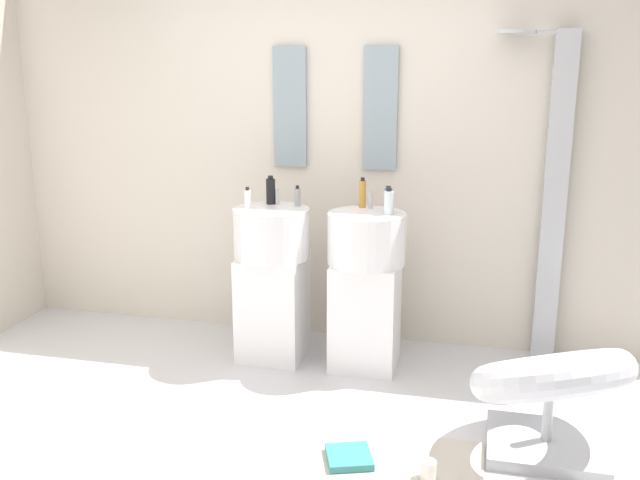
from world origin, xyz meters
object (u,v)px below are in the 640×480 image
object	(u,v)px
shower_column	(552,193)
lounge_chair	(550,385)
soap_bottle_amber	(362,193)
coffee_mug	(428,470)
soap_bottle_clear	(389,202)
soap_bottle_grey	(297,197)
pedestal_sink_left	(272,278)
soap_bottle_blue	(388,201)
pedestal_sink_right	(366,285)
soap_bottle_black	(271,191)
soap_bottle_white	(248,199)
magazine_teal	(349,457)

from	to	relation	value
shower_column	lounge_chair	distance (m)	1.39
shower_column	soap_bottle_amber	world-z (taller)	shower_column
coffee_mug	soap_bottle_clear	distance (m)	1.59
soap_bottle_clear	soap_bottle_grey	bearing A→B (deg)	168.82
pedestal_sink_left	soap_bottle_amber	distance (m)	0.78
coffee_mug	soap_bottle_blue	bearing A→B (deg)	107.43
pedestal_sink_right	soap_bottle_black	world-z (taller)	soap_bottle_black
soap_bottle_white	magazine_teal	bearing A→B (deg)	-51.73
shower_column	magazine_teal	bearing A→B (deg)	-122.45
soap_bottle_black	soap_bottle_amber	world-z (taller)	soap_bottle_amber
soap_bottle_blue	soap_bottle_amber	distance (m)	0.22
pedestal_sink_left	soap_bottle_white	size ratio (longest dim) A/B	8.23
pedestal_sink_right	lounge_chair	size ratio (longest dim) A/B	1.00
lounge_chair	shower_column	bearing A→B (deg)	87.87
soap_bottle_blue	shower_column	bearing A→B (deg)	20.40
shower_column	soap_bottle_amber	size ratio (longest dim) A/B	10.96
soap_bottle_clear	soap_bottle_amber	xyz separation A→B (m)	(-0.19, 0.18, 0.01)
magazine_teal	soap_bottle_amber	xyz separation A→B (m)	(-0.18, 1.29, 1.04)
soap_bottle_black	soap_bottle_blue	size ratio (longest dim) A/B	1.11
coffee_mug	soap_bottle_white	distance (m)	1.97
pedestal_sink_right	soap_bottle_clear	size ratio (longest dim) A/B	6.72
magazine_teal	pedestal_sink_right	bearing A→B (deg)	76.73
soap_bottle_white	soap_bottle_amber	size ratio (longest dim) A/B	0.70
magazine_teal	soap_bottle_blue	bearing A→B (deg)	70.64
coffee_mug	soap_bottle_amber	world-z (taller)	soap_bottle_amber
shower_column	soap_bottle_white	xyz separation A→B (m)	(-1.83, -0.42, -0.04)
pedestal_sink_left	soap_bottle_grey	size ratio (longest dim) A/B	8.27
pedestal_sink_right	soap_bottle_black	size ratio (longest dim) A/B	5.98
shower_column	soap_bottle_black	size ratio (longest dim) A/B	11.34
coffee_mug	soap_bottle_grey	bearing A→B (deg)	126.75
pedestal_sink_left	soap_bottle_amber	bearing A→B (deg)	17.14
pedestal_sink_left	soap_bottle_clear	world-z (taller)	soap_bottle_clear
lounge_chair	soap_bottle_amber	size ratio (longest dim) A/B	5.77
pedestal_sink_left	soap_bottle_blue	size ratio (longest dim) A/B	6.63
pedestal_sink_left	soap_bottle_amber	xyz separation A→B (m)	(0.54, 0.17, 0.54)
pedestal_sink_left	soap_bottle_clear	bearing A→B (deg)	-0.66
pedestal_sink_right	soap_bottle_black	xyz separation A→B (m)	(-0.64, 0.13, 0.54)
shower_column	soap_bottle_amber	distance (m)	1.17
lounge_chair	magazine_teal	size ratio (longest dim) A/B	4.99
coffee_mug	soap_bottle_blue	xyz separation A→B (m)	(-0.38, 1.22, 1.00)
coffee_mug	soap_bottle_amber	xyz separation A→B (m)	(-0.56, 1.35, 1.01)
magazine_teal	soap_bottle_white	bearing A→B (deg)	108.81
coffee_mug	soap_bottle_white	bearing A→B (deg)	137.09
lounge_chair	soap_bottle_clear	xyz separation A→B (m)	(-0.91, 0.78, 0.71)
coffee_mug	soap_bottle_amber	distance (m)	1.78
soap_bottle_black	soap_bottle_blue	xyz separation A→B (m)	(0.76, -0.10, -0.01)
coffee_mug	soap_bottle_grey	xyz separation A→B (m)	(-0.96, 1.29, 0.99)
coffee_mug	soap_bottle_grey	size ratio (longest dim) A/B	0.66
coffee_mug	soap_bottle_black	bearing A→B (deg)	131.07
magazine_teal	soap_bottle_grey	xyz separation A→B (m)	(-0.58, 1.23, 1.01)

